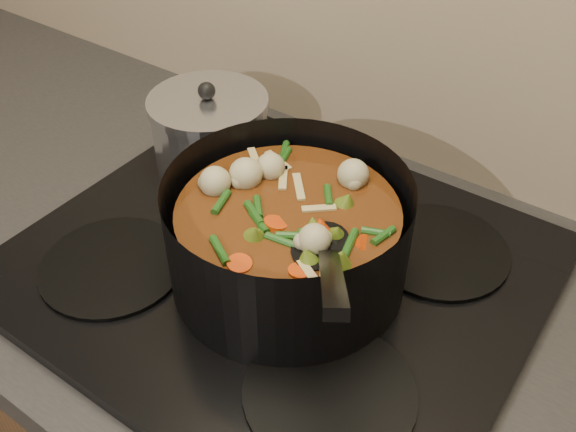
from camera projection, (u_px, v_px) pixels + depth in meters
The scene contains 3 objects.
stovetop at pixel (278, 264), 0.82m from camera, with size 0.62×0.54×0.03m.
stockpot at pixel (288, 237), 0.74m from camera, with size 0.37×0.37×0.21m.
saucepan at pixel (211, 133), 0.93m from camera, with size 0.17×0.17×0.14m.
Camera 1 is at (0.35, 1.46, 1.49)m, focal length 40.00 mm.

